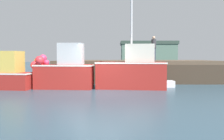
# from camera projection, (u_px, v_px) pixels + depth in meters

# --- Properties ---
(ground) EXTENTS (120.00, 160.00, 0.10)m
(ground) POSITION_uv_depth(u_px,v_px,m) (100.00, 93.00, 13.51)
(ground) COLOR #2D4756
(pier) EXTENTS (11.48, 6.25, 1.52)m
(pier) POSITION_uv_depth(u_px,v_px,m) (135.00, 64.00, 19.76)
(pier) COLOR brown
(pier) RESTS_ON ground
(fishing_boat_near_left) EXTENTS (3.05, 1.73, 2.11)m
(fishing_boat_near_left) POSITION_uv_depth(u_px,v_px,m) (8.00, 76.00, 14.75)
(fishing_boat_near_left) COLOR maroon
(fishing_boat_near_left) RESTS_ON ground
(fishing_boat_near_right) EXTENTS (3.60, 1.41, 2.55)m
(fishing_boat_near_right) POSITION_uv_depth(u_px,v_px,m) (63.00, 71.00, 14.87)
(fishing_boat_near_right) COLOR maroon
(fishing_boat_near_right) RESTS_ON ground
(fishing_boat_mid) EXTENTS (4.06, 1.96, 5.04)m
(fishing_boat_mid) POSITION_uv_depth(u_px,v_px,m) (133.00, 71.00, 14.94)
(fishing_boat_mid) COLOR maroon
(fishing_boat_mid) RESTS_ON ground
(rowboat) EXTENTS (1.45, 0.85, 0.41)m
(rowboat) POSITION_uv_depth(u_px,v_px,m) (162.00, 84.00, 15.74)
(rowboat) COLOR silver
(rowboat) RESTS_ON ground
(dockworker) EXTENTS (0.34, 0.34, 1.73)m
(dockworker) POSITION_uv_depth(u_px,v_px,m) (154.00, 48.00, 18.91)
(dockworker) COLOR #2D3342
(dockworker) RESTS_ON pier
(warehouse) EXTENTS (8.79, 5.90, 4.23)m
(warehouse) POSITION_uv_depth(u_px,v_px,m) (148.00, 55.00, 43.01)
(warehouse) COLOR #4C6656
(warehouse) RESTS_ON ground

